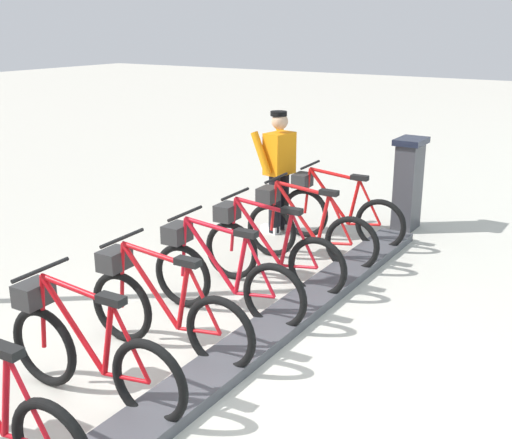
# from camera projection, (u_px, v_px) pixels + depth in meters

# --- Properties ---
(ground_plane) EXTENTS (60.00, 60.00, 0.00)m
(ground_plane) POSITION_uv_depth(u_px,v_px,m) (205.00, 385.00, 5.09)
(ground_plane) COLOR beige
(dock_rail_base) EXTENTS (0.44, 8.61, 0.10)m
(dock_rail_base) POSITION_uv_depth(u_px,v_px,m) (205.00, 380.00, 5.07)
(dock_rail_base) COLOR #47474C
(dock_rail_base) RESTS_ON ground
(payment_kiosk) EXTENTS (0.36, 0.52, 1.28)m
(payment_kiosk) POSITION_uv_depth(u_px,v_px,m) (408.00, 182.00, 8.75)
(payment_kiosk) COLOR #38383D
(payment_kiosk) RESTS_ON ground
(bike_docked_0) EXTENTS (1.72, 0.54, 1.02)m
(bike_docked_0) POSITION_uv_depth(u_px,v_px,m) (336.00, 211.00, 8.26)
(bike_docked_0) COLOR black
(bike_docked_0) RESTS_ON ground
(bike_docked_1) EXTENTS (1.72, 0.54, 1.02)m
(bike_docked_1) POSITION_uv_depth(u_px,v_px,m) (305.00, 229.00, 7.56)
(bike_docked_1) COLOR black
(bike_docked_1) RESTS_ON ground
(bike_docked_2) EXTENTS (1.72, 0.54, 1.02)m
(bike_docked_2) POSITION_uv_depth(u_px,v_px,m) (267.00, 250.00, 6.86)
(bike_docked_2) COLOR black
(bike_docked_2) RESTS_ON ground
(bike_docked_3) EXTENTS (1.72, 0.54, 1.02)m
(bike_docked_3) POSITION_uv_depth(u_px,v_px,m) (220.00, 276.00, 6.16)
(bike_docked_3) COLOR black
(bike_docked_3) RESTS_ON ground
(bike_docked_4) EXTENTS (1.72, 0.54, 1.02)m
(bike_docked_4) POSITION_uv_depth(u_px,v_px,m) (161.00, 308.00, 5.46)
(bike_docked_4) COLOR black
(bike_docked_4) RESTS_ON ground
(bike_docked_5) EXTENTS (1.72, 0.54, 1.02)m
(bike_docked_5) POSITION_uv_depth(u_px,v_px,m) (86.00, 350.00, 4.76)
(bike_docked_5) COLOR black
(bike_docked_5) RESTS_ON ground
(worker_near_rack) EXTENTS (0.53, 0.67, 1.66)m
(worker_near_rack) POSITION_uv_depth(u_px,v_px,m) (279.00, 167.00, 8.55)
(worker_near_rack) COLOR white
(worker_near_rack) RESTS_ON ground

